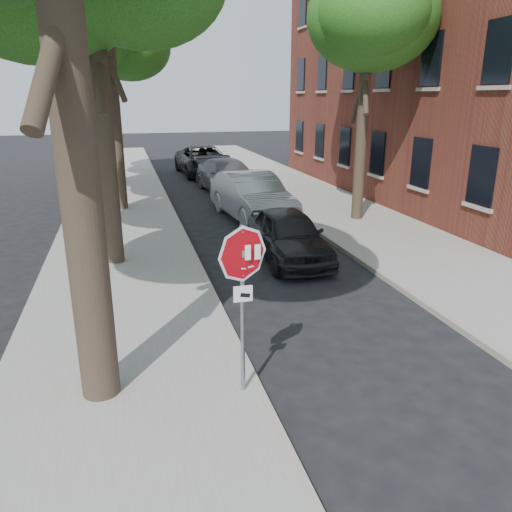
{
  "coord_description": "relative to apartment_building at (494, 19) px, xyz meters",
  "views": [
    {
      "loc": [
        -2.21,
        -6.5,
        4.41
      ],
      "look_at": [
        -0.33,
        0.63,
        2.05
      ],
      "focal_mm": 35.0,
      "sensor_mm": 36.0,
      "label": 1
    }
  ],
  "objects": [
    {
      "name": "curb_left",
      "position": [
        -14.45,
        -2.0,
        -7.59
      ],
      "size": [
        0.12,
        55.0,
        0.13
      ],
      "primitive_type": "cube",
      "color": "#9E9384",
      "rests_on": "ground"
    },
    {
      "name": "car_d",
      "position": [
        -11.59,
        8.87,
        -6.82
      ],
      "size": [
        3.04,
        6.11,
        1.66
      ],
      "primitive_type": "imported",
      "rotation": [
        0.0,
        0.0,
        0.05
      ],
      "color": "black",
      "rests_on": "ground"
    },
    {
      "name": "car_a",
      "position": [
        -11.89,
        -7.68,
        -6.94
      ],
      "size": [
        1.76,
        4.21,
        1.42
      ],
      "primitive_type": "imported",
      "rotation": [
        0.0,
        0.0,
        -0.02
      ],
      "color": "black",
      "rests_on": "ground"
    },
    {
      "name": "car_c",
      "position": [
        -11.4,
        2.9,
        -6.88
      ],
      "size": [
        2.86,
        5.6,
        1.56
      ],
      "primitive_type": "imported",
      "rotation": [
        0.0,
        0.0,
        0.13
      ],
      "color": "#58575D",
      "rests_on": "ground"
    },
    {
      "name": "tree_far",
      "position": [
        -16.72,
        7.11,
        -0.44
      ],
      "size": [
        5.29,
        4.91,
        9.33
      ],
      "color": "black",
      "rests_on": "sidewalk_left"
    },
    {
      "name": "apartment_building",
      "position": [
        0.0,
        0.0,
        0.0
      ],
      "size": [
        12.2,
        20.2,
        15.3
      ],
      "color": "maroon",
      "rests_on": "ground"
    },
    {
      "name": "car_b",
      "position": [
        -11.66,
        -2.68,
        -6.8
      ],
      "size": [
        2.36,
        5.37,
        1.72
      ],
      "primitive_type": "imported",
      "rotation": [
        0.0,
        0.0,
        0.11
      ],
      "color": "#ACADB4",
      "rests_on": "ground"
    },
    {
      "name": "tree_right",
      "position": [
        -8.02,
        -3.89,
        -0.44
      ],
      "size": [
        5.29,
        4.91,
        9.33
      ],
      "color": "black",
      "rests_on": "sidewalk_right"
    },
    {
      "name": "sidewalk_right",
      "position": [
        -8.0,
        -2.0,
        -7.59
      ],
      "size": [
        4.0,
        55.0,
        0.12
      ],
      "primitive_type": "cube",
      "color": "gray",
      "rests_on": "ground"
    },
    {
      "name": "stop_sign",
      "position": [
        -14.7,
        -14.03,
        -5.71
      ],
      "size": [
        0.76,
        0.34,
        2.61
      ],
      "color": "gray",
      "rests_on": "sidewalk_left"
    },
    {
      "name": "ground",
      "position": [
        -14.0,
        -14.0,
        -7.65
      ],
      "size": [
        120.0,
        120.0,
        0.0
      ],
      "primitive_type": "plane",
      "color": "black",
      "rests_on": "ground"
    },
    {
      "name": "sidewalk_left",
      "position": [
        -16.5,
        -2.0,
        -7.59
      ],
      "size": [
        4.0,
        55.0,
        0.12
      ],
      "primitive_type": "cube",
      "color": "gray",
      "rests_on": "ground"
    },
    {
      "name": "curb_right",
      "position": [
        -10.05,
        -2.0,
        -7.59
      ],
      "size": [
        0.12,
        55.0,
        0.13
      ],
      "primitive_type": "cube",
      "color": "#9E9384",
      "rests_on": "ground"
    }
  ]
}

